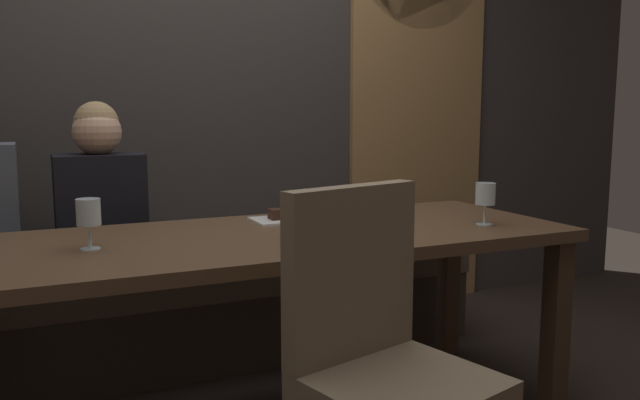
{
  "coord_description": "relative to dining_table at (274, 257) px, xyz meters",
  "views": [
    {
      "loc": [
        -0.79,
        -2.15,
        1.19
      ],
      "look_at": [
        0.21,
        0.07,
        0.84
      ],
      "focal_mm": 36.12,
      "sensor_mm": 36.0,
      "label": 1
    }
  ],
  "objects": [
    {
      "name": "arched_door",
      "position": [
        1.35,
        1.15,
        0.71
      ],
      "size": [
        0.9,
        0.05,
        2.55
      ],
      "color": "olive",
      "rests_on": "ground"
    },
    {
      "name": "folded_napkin",
      "position": [
        0.53,
        0.13,
        0.09
      ],
      "size": [
        0.14,
        0.14,
        0.01
      ],
      "primitive_type": "cube",
      "rotation": [
        0.0,
        0.0,
        0.42
      ],
      "color": "silver",
      "rests_on": "dining_table"
    },
    {
      "name": "wine_glass_far_left",
      "position": [
        -0.63,
        -0.01,
        0.2
      ],
      "size": [
        0.08,
        0.08,
        0.16
      ],
      "color": "silver",
      "rests_on": "dining_table"
    },
    {
      "name": "fork_on_table",
      "position": [
        0.24,
        0.26,
        0.09
      ],
      "size": [
        0.03,
        0.17,
        0.01
      ],
      "primitive_type": "cube",
      "rotation": [
        0.0,
        0.0,
        0.1
      ],
      "color": "silver",
      "rests_on": "dining_table"
    },
    {
      "name": "chair_near_side",
      "position": [
        0.03,
        -0.72,
        -0.09
      ],
      "size": [
        0.54,
        0.54,
        0.98
      ],
      "color": "brown",
      "rests_on": "ground"
    },
    {
      "name": "dessert_plate",
      "position": [
        0.1,
        0.22,
        0.1
      ],
      "size": [
        0.19,
        0.19,
        0.05
      ],
      "color": "white",
      "rests_on": "dining_table"
    },
    {
      "name": "back_wall_tiled",
      "position": [
        0.0,
        1.22,
        0.85
      ],
      "size": [
        6.0,
        0.12,
        3.0
      ],
      "primitive_type": "cube",
      "color": "#383330",
      "rests_on": "ground"
    },
    {
      "name": "dining_table",
      "position": [
        0.0,
        0.0,
        0.0
      ],
      "size": [
        2.2,
        0.84,
        0.74
      ],
      "color": "#493422",
      "rests_on": "ground"
    },
    {
      "name": "banquette_bench",
      "position": [
        0.0,
        0.7,
        -0.42
      ],
      "size": [
        2.5,
        0.44,
        0.45
      ],
      "color": "#40352A",
      "rests_on": "ground"
    },
    {
      "name": "wine_glass_near_right",
      "position": [
        0.05,
        -0.18,
        0.2
      ],
      "size": [
        0.08,
        0.08,
        0.16
      ],
      "color": "silver",
      "rests_on": "dining_table"
    },
    {
      "name": "wine_glass_end_left",
      "position": [
        0.81,
        -0.18,
        0.2
      ],
      "size": [
        0.08,
        0.08,
        0.16
      ],
      "color": "silver",
      "rests_on": "dining_table"
    },
    {
      "name": "diner_bearded",
      "position": [
        -0.53,
        0.68,
        0.16
      ],
      "size": [
        0.36,
        0.24,
        0.77
      ],
      "color": "black",
      "rests_on": "banquette_bench"
    }
  ]
}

